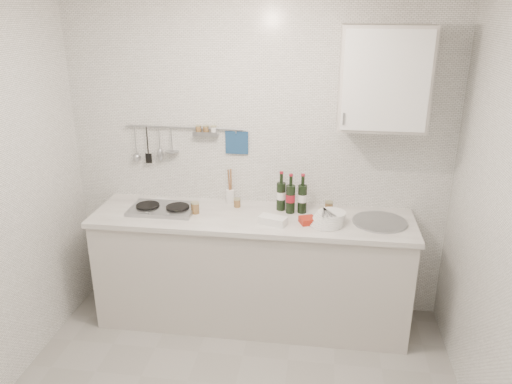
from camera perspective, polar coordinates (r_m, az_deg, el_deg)
back_wall at (r=3.96m, az=0.14°, el=3.40°), size 3.00×0.02×2.50m
counter at (r=4.01m, az=-0.36°, el=-9.10°), size 2.44×0.64×0.96m
wall_rail at (r=4.00m, az=-8.46°, el=5.97°), size 0.98×0.09×0.34m
wall_cabinet at (r=3.62m, az=14.37°, el=12.50°), size 0.60×0.38×0.70m
plate_stack_hob at (r=4.00m, az=-11.40°, el=-1.66°), size 0.33×0.33×0.03m
plate_stack_sink at (r=3.67m, az=8.29°, el=-3.01°), size 0.26×0.25×0.10m
wine_bottles at (r=3.82m, az=4.06°, el=-0.08°), size 0.24×0.12×0.31m
butter_dish at (r=3.64m, az=1.94°, el=-3.27°), size 0.22×0.16×0.06m
strawberry_punnet at (r=3.67m, az=5.91°, el=-3.25°), size 0.14×0.14×0.05m
utensil_crock at (r=4.03m, az=-2.98°, el=-0.26°), size 0.07×0.07×0.29m
jar_a at (r=3.94m, az=-2.17°, el=-1.22°), size 0.06×0.06×0.07m
jar_b at (r=3.90m, az=8.32°, el=-1.62°), size 0.06×0.06×0.08m
jar_c at (r=3.79m, az=7.63°, el=-2.35°), size 0.06×0.06×0.07m
jar_d at (r=3.85m, az=-6.97°, el=-1.78°), size 0.07×0.07×0.09m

